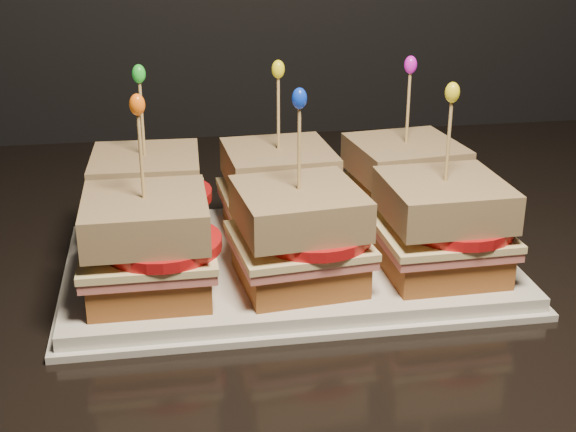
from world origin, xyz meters
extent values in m
cube|color=black|center=(-0.64, 1.63, 0.91)|extent=(2.46, 0.75, 0.04)
cube|color=white|center=(-0.50, 1.55, 0.94)|extent=(0.39, 0.24, 0.02)
cube|color=white|center=(-0.50, 1.55, 0.94)|extent=(0.40, 0.25, 0.01)
cube|color=brown|center=(-0.62, 1.61, 0.96)|extent=(0.10, 0.10, 0.03)
cube|color=#CE7267|center=(-0.62, 1.61, 0.98)|extent=(0.11, 0.11, 0.01)
cube|color=beige|center=(-0.62, 1.61, 0.99)|extent=(0.11, 0.11, 0.01)
cylinder|color=#B61315|center=(-0.61, 1.60, 1.00)|extent=(0.10, 0.10, 0.01)
cube|color=#4C250C|center=(-0.62, 1.61, 1.02)|extent=(0.10, 0.10, 0.03)
cylinder|color=tan|center=(-0.62, 1.61, 1.06)|extent=(0.00, 0.00, 0.09)
ellipsoid|color=green|center=(-0.62, 1.61, 1.11)|extent=(0.01, 0.01, 0.02)
cube|color=brown|center=(-0.50, 1.61, 0.96)|extent=(0.10, 0.10, 0.03)
cube|color=#CE7267|center=(-0.50, 1.61, 0.98)|extent=(0.11, 0.11, 0.01)
cube|color=beige|center=(-0.50, 1.61, 0.99)|extent=(0.11, 0.11, 0.01)
cylinder|color=#B61315|center=(-0.49, 1.60, 1.00)|extent=(0.10, 0.10, 0.01)
cube|color=#4C250C|center=(-0.50, 1.61, 1.02)|extent=(0.10, 0.10, 0.03)
cylinder|color=tan|center=(-0.50, 1.61, 1.06)|extent=(0.00, 0.00, 0.09)
ellipsoid|color=yellow|center=(-0.50, 1.61, 1.11)|extent=(0.01, 0.01, 0.02)
cube|color=brown|center=(-0.37, 1.61, 0.96)|extent=(0.11, 0.11, 0.03)
cube|color=#CE7267|center=(-0.37, 1.61, 0.98)|extent=(0.12, 0.11, 0.01)
cube|color=beige|center=(-0.37, 1.61, 0.99)|extent=(0.12, 0.12, 0.01)
cylinder|color=#B61315|center=(-0.36, 1.60, 1.00)|extent=(0.10, 0.10, 0.01)
cube|color=#4C250C|center=(-0.37, 1.61, 1.02)|extent=(0.11, 0.11, 0.03)
cylinder|color=tan|center=(-0.37, 1.61, 1.06)|extent=(0.00, 0.00, 0.09)
ellipsoid|color=#CE14CC|center=(-0.37, 1.61, 1.11)|extent=(0.01, 0.01, 0.02)
cube|color=brown|center=(-0.62, 1.50, 0.96)|extent=(0.10, 0.10, 0.03)
cube|color=#CE7267|center=(-0.62, 1.50, 0.98)|extent=(0.11, 0.10, 0.01)
cube|color=beige|center=(-0.62, 1.50, 0.99)|extent=(0.11, 0.10, 0.01)
cylinder|color=#B61315|center=(-0.61, 1.49, 1.00)|extent=(0.10, 0.10, 0.01)
cube|color=#4C250C|center=(-0.62, 1.50, 1.02)|extent=(0.10, 0.10, 0.03)
cylinder|color=tan|center=(-0.62, 1.50, 1.06)|extent=(0.00, 0.00, 0.09)
ellipsoid|color=orange|center=(-0.62, 1.50, 1.11)|extent=(0.01, 0.01, 0.02)
cube|color=brown|center=(-0.50, 1.50, 0.96)|extent=(0.11, 0.11, 0.03)
cube|color=#CE7267|center=(-0.50, 1.50, 0.98)|extent=(0.12, 0.11, 0.01)
cube|color=beige|center=(-0.50, 1.50, 0.99)|extent=(0.12, 0.11, 0.01)
cylinder|color=#B61315|center=(-0.49, 1.49, 1.00)|extent=(0.10, 0.10, 0.01)
cube|color=#4C250C|center=(-0.50, 1.50, 1.02)|extent=(0.11, 0.11, 0.03)
cylinder|color=tan|center=(-0.50, 1.50, 1.06)|extent=(0.00, 0.00, 0.09)
ellipsoid|color=#0D34D2|center=(-0.50, 1.50, 1.11)|extent=(0.01, 0.01, 0.02)
cube|color=brown|center=(-0.37, 1.50, 0.96)|extent=(0.10, 0.10, 0.03)
cube|color=#CE7267|center=(-0.37, 1.50, 0.98)|extent=(0.11, 0.10, 0.01)
cube|color=beige|center=(-0.37, 1.50, 0.99)|extent=(0.11, 0.11, 0.01)
cylinder|color=#B61315|center=(-0.36, 1.49, 1.00)|extent=(0.10, 0.10, 0.01)
cube|color=#4C250C|center=(-0.37, 1.50, 1.02)|extent=(0.10, 0.10, 0.03)
cylinder|color=tan|center=(-0.37, 1.50, 1.06)|extent=(0.00, 0.00, 0.09)
ellipsoid|color=yellow|center=(-0.37, 1.50, 1.11)|extent=(0.01, 0.01, 0.02)
camera|label=1|loc=(-0.60, 0.89, 1.26)|focal=50.00mm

